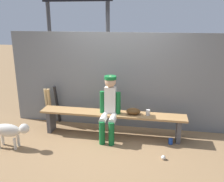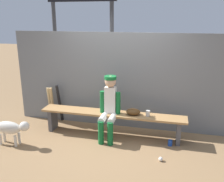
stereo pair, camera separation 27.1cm
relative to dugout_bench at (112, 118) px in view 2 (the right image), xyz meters
The scene contains 13 objects.
ground_plane 0.39m from the dugout_bench, ahead, with size 30.00×30.00×0.00m, color olive.
chainlink_fence 0.80m from the dugout_bench, 90.00° to the left, with size 4.62×0.03×2.03m, color slate.
dugout_bench is the anchor object (origin of this frame).
player_seated 0.31m from the dugout_bench, 105.88° to the right, with size 0.41×0.55×1.24m.
baseball_glove 0.45m from the dugout_bench, ahead, with size 0.28×0.20×0.12m, color #593819.
bat_aluminum_black 1.38m from the dugout_bench, 162.77° to the left, with size 0.06×0.06×0.89m, color black.
bat_wood_tan 1.52m from the dugout_bench, 166.08° to the left, with size 0.06×0.06×0.82m, color tan.
bat_wood_natural 1.63m from the dugout_bench, 164.75° to the left, with size 0.06×0.06×0.80m, color tan.
baseball 1.30m from the dugout_bench, 35.55° to the right, with size 0.07×0.07×0.07m, color white.
cup_on_ground 1.21m from the dugout_bench, ahead, with size 0.08×0.08×0.11m, color #1E47AD.
cup_on_bench 0.72m from the dugout_bench, ahead, with size 0.08×0.08×0.11m, color silver.
scoreboard 2.91m from the dugout_bench, 124.31° to the left, with size 2.03×0.27×3.69m.
dog 1.91m from the dugout_bench, 155.13° to the right, with size 0.84×0.20×0.49m.
Camera 2 is at (1.09, -4.50, 2.33)m, focal length 40.21 mm.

